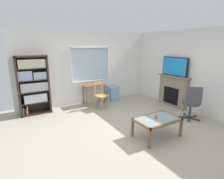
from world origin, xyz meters
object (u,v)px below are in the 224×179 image
at_px(bookshelf, 33,83).
at_px(wooden_chair, 101,95).
at_px(office_chair, 192,101).
at_px(coffee_table, 157,121).
at_px(sippy_cup, 156,116).
at_px(plastic_drawer_unit, 113,93).
at_px(fireplace, 173,91).
at_px(tv, 175,67).
at_px(desk_under_window, 94,88).

xyz_separation_m(bookshelf, wooden_chair, (1.99, -0.62, -0.51)).
height_order(office_chair, coffee_table, office_chair).
xyz_separation_m(office_chair, sippy_cup, (-1.56, -0.18, -0.05)).
relative_size(wooden_chair, sippy_cup, 10.00).
distance_m(bookshelf, wooden_chair, 2.14).
bearing_deg(plastic_drawer_unit, fireplace, -47.75).
relative_size(office_chair, coffee_table, 0.97).
distance_m(plastic_drawer_unit, tv, 2.46).
relative_size(desk_under_window, coffee_table, 0.78).
relative_size(desk_under_window, wooden_chair, 0.89).
xyz_separation_m(desk_under_window, wooden_chair, (0.02, -0.52, -0.13)).
xyz_separation_m(bookshelf, coffee_table, (2.23, -3.02, -0.59)).
bearing_deg(coffee_table, office_chair, 7.80).
bearing_deg(tv, plastic_drawer_unit, 131.90).
distance_m(tv, office_chair, 1.49).
distance_m(bookshelf, plastic_drawer_unit, 2.88).
bearing_deg(wooden_chair, plastic_drawer_unit, 34.97).
relative_size(plastic_drawer_unit, sippy_cup, 6.17).
height_order(wooden_chair, sippy_cup, wooden_chair).
height_order(bookshelf, office_chair, bookshelf).
bearing_deg(bookshelf, coffee_table, -53.58).
bearing_deg(bookshelf, wooden_chair, -17.39).
bearing_deg(desk_under_window, plastic_drawer_unit, 3.46).
relative_size(bookshelf, desk_under_window, 2.25).
xyz_separation_m(desk_under_window, fireplace, (2.31, -1.58, -0.05)).
height_order(bookshelf, desk_under_window, bookshelf).
height_order(plastic_drawer_unit, coffee_table, plastic_drawer_unit).
bearing_deg(bookshelf, desk_under_window, -3.09).
relative_size(wooden_chair, fireplace, 0.74).
distance_m(tv, sippy_cup, 2.59).
height_order(bookshelf, fireplace, bookshelf).
bearing_deg(plastic_drawer_unit, desk_under_window, -176.54).
relative_size(bookshelf, office_chair, 1.81).
distance_m(wooden_chair, sippy_cup, 2.38).
bearing_deg(plastic_drawer_unit, bookshelf, 178.85).
xyz_separation_m(plastic_drawer_unit, office_chair, (0.97, -2.75, 0.28)).
distance_m(plastic_drawer_unit, sippy_cup, 3.00).
xyz_separation_m(wooden_chair, fireplace, (2.29, -1.07, 0.08)).
height_order(fireplace, coffee_table, fireplace).
bearing_deg(sippy_cup, bookshelf, 126.45).
bearing_deg(bookshelf, fireplace, -21.54).
xyz_separation_m(desk_under_window, tv, (2.29, -1.58, 0.81)).
bearing_deg(plastic_drawer_unit, office_chair, -70.52).
distance_m(wooden_chair, fireplace, 2.53).
xyz_separation_m(desk_under_window, plastic_drawer_unit, (0.83, 0.05, -0.31)).
bearing_deg(office_chair, bookshelf, 143.32).
height_order(fireplace, tv, tv).
xyz_separation_m(wooden_chair, office_chair, (1.78, -2.19, 0.09)).
height_order(desk_under_window, office_chair, office_chair).
xyz_separation_m(wooden_chair, coffee_table, (0.24, -2.40, -0.07)).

